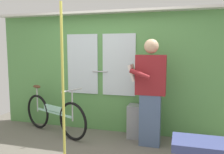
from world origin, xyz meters
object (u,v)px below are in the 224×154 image
object	(u,v)px
trash_bin_by_wall	(140,122)
handrail_pole	(63,83)
passenger_reading_newspaper	(150,90)
bicycle_near_door	(54,114)

from	to	relation	value
trash_bin_by_wall	handrail_pole	xyz separation A→B (m)	(-0.88, -1.08, 0.78)
passenger_reading_newspaper	handrail_pole	distance (m)	1.35
bicycle_near_door	passenger_reading_newspaper	distance (m)	1.79
passenger_reading_newspaper	handrail_pole	xyz separation A→B (m)	(-1.06, -0.81, 0.18)
passenger_reading_newspaper	trash_bin_by_wall	distance (m)	0.68
bicycle_near_door	trash_bin_by_wall	distance (m)	1.55
bicycle_near_door	trash_bin_by_wall	xyz separation A→B (m)	(1.53, 0.23, -0.07)
passenger_reading_newspaper	handrail_pole	size ratio (longest dim) A/B	0.78
passenger_reading_newspaper	trash_bin_by_wall	xyz separation A→B (m)	(-0.18, 0.27, -0.60)
handrail_pole	bicycle_near_door	bearing A→B (deg)	127.73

